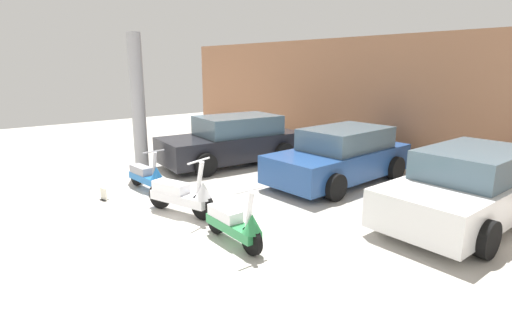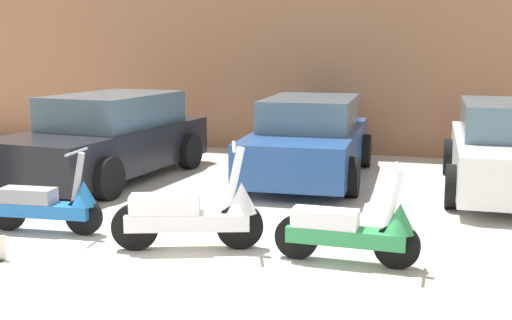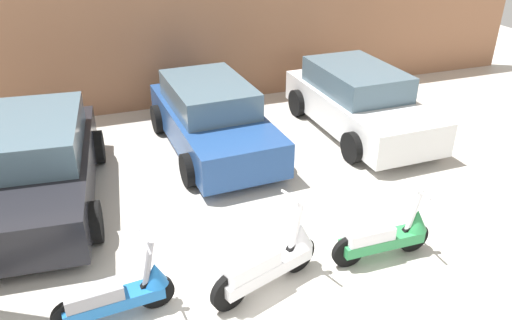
% 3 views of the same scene
% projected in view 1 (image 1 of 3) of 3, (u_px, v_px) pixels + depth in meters
% --- Properties ---
extents(ground_plane, '(28.00, 28.00, 0.00)m').
position_uv_depth(ground_plane, '(134.00, 223.00, 7.23)').
color(ground_plane, beige).
extents(wall_back, '(19.60, 0.12, 3.60)m').
position_uv_depth(wall_back, '(384.00, 100.00, 11.39)').
color(wall_back, '#9E6B4C').
rests_on(wall_back, ground_plane).
extents(scooter_front_left, '(1.41, 0.51, 0.99)m').
position_uv_depth(scooter_front_left, '(147.00, 176.00, 9.01)').
color(scooter_front_left, black).
rests_on(scooter_front_left, ground_plane).
extents(scooter_front_right, '(1.56, 0.79, 1.13)m').
position_uv_depth(scooter_front_right, '(183.00, 194.00, 7.55)').
color(scooter_front_right, black).
rests_on(scooter_front_right, ground_plane).
extents(scooter_front_center, '(1.46, 0.53, 1.02)m').
position_uv_depth(scooter_front_center, '(235.00, 223.00, 6.28)').
color(scooter_front_center, black).
rests_on(scooter_front_center, ground_plane).
extents(car_rear_left, '(2.24, 4.17, 1.37)m').
position_uv_depth(car_rear_left, '(233.00, 141.00, 11.48)').
color(car_rear_left, black).
rests_on(car_rear_left, ground_plane).
extents(car_rear_center, '(1.98, 3.91, 1.31)m').
position_uv_depth(car_rear_center, '(341.00, 156.00, 9.69)').
color(car_rear_center, navy).
rests_on(car_rear_center, ground_plane).
extents(car_rear_right, '(1.93, 3.93, 1.33)m').
position_uv_depth(car_rear_right, '(468.00, 187.00, 7.21)').
color(car_rear_right, white).
rests_on(car_rear_right, ground_plane).
extents(placard_near_left_scooter, '(0.20, 0.16, 0.26)m').
position_uv_depth(placard_near_left_scooter, '(104.00, 195.00, 8.44)').
color(placard_near_left_scooter, black).
rests_on(placard_near_left_scooter, ground_plane).
extents(support_column_side, '(0.35, 0.35, 3.60)m').
position_uv_depth(support_column_side, '(138.00, 104.00, 10.41)').
color(support_column_side, '#99999E').
rests_on(support_column_side, ground_plane).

